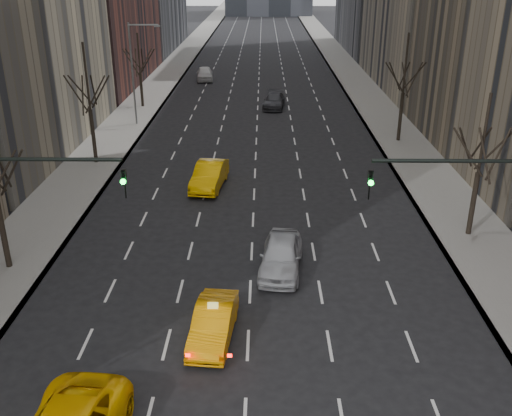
{
  "coord_description": "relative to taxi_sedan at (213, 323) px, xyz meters",
  "views": [
    {
      "loc": [
        0.55,
        -6.63,
        14.04
      ],
      "look_at": [
        0.25,
        17.65,
        3.5
      ],
      "focal_mm": 40.0,
      "sensor_mm": 36.0,
      "label": 1
    }
  ],
  "objects": [
    {
      "name": "sidewalk_left",
      "position": [
        -10.86,
        57.52,
        -0.63
      ],
      "size": [
        4.5,
        320.0,
        0.15
      ],
      "primitive_type": "cube",
      "color": "slate",
      "rests_on": "ground"
    },
    {
      "name": "sidewalk_right",
      "position": [
        13.64,
        57.52,
        -0.63
      ],
      "size": [
        4.5,
        320.0,
        0.15
      ],
      "primitive_type": "cube",
      "color": "slate",
      "rests_on": "ground"
    },
    {
      "name": "tree_lw_c",
      "position": [
        -10.61,
        21.52,
        3.33
      ],
      "size": [
        3.36,
        3.5,
        8.74
      ],
      "color": "black",
      "rests_on": "ground"
    },
    {
      "name": "tree_lw_d",
      "position": [
        -10.61,
        39.52,
        2.85
      ],
      "size": [
        3.36,
        3.5,
        7.36
      ],
      "color": "black",
      "rests_on": "ground"
    },
    {
      "name": "tree_rw_b",
      "position": [
        13.39,
        9.52,
        3.01
      ],
      "size": [
        3.36,
        3.5,
        7.82
      ],
      "color": "black",
      "rests_on": "ground"
    },
    {
      "name": "tree_rw_c",
      "position": [
        13.39,
        27.52,
        3.33
      ],
      "size": [
        3.36,
        3.5,
        8.74
      ],
      "color": "black",
      "rests_on": "ground"
    },
    {
      "name": "traffic_mast_right",
      "position": [
        10.5,
        -0.48,
        4.78
      ],
      "size": [
        6.69,
        0.39,
        8.0
      ],
      "color": "black",
      "rests_on": "ground"
    },
    {
      "name": "streetlight_far",
      "position": [
        -9.45,
        32.52,
        4.91
      ],
      "size": [
        2.83,
        0.22,
        9.0
      ],
      "color": "slate",
      "rests_on": "ground"
    },
    {
      "name": "taxi_sedan",
      "position": [
        0.0,
        0.0,
        0.0
      ],
      "size": [
        1.89,
        4.42,
        1.42
      ],
      "primitive_type": "imported",
      "rotation": [
        0.0,
        0.0,
        -0.09
      ],
      "color": "#FE9E05",
      "rests_on": "ground"
    },
    {
      "name": "silver_sedan_ahead",
      "position": [
        2.87,
        5.54,
        0.12
      ],
      "size": [
        2.5,
        5.06,
        1.66
      ],
      "primitive_type": "imported",
      "rotation": [
        0.0,
        0.0,
        -0.11
      ],
      "color": "#AAACB3",
      "rests_on": "ground"
    },
    {
      "name": "far_taxi",
      "position": [
        -1.63,
        16.78,
        0.13
      ],
      "size": [
        2.4,
        5.29,
        1.68
      ],
      "primitive_type": "imported",
      "rotation": [
        0.0,
        0.0,
        -0.12
      ],
      "color": "#FFB705",
      "rests_on": "ground"
    },
    {
      "name": "far_suv_grey",
      "position": [
        3.09,
        39.59,
        0.02
      ],
      "size": [
        2.61,
        5.25,
        1.47
      ],
      "primitive_type": "imported",
      "rotation": [
        0.0,
        0.0,
        -0.11
      ],
      "color": "#303136",
      "rests_on": "ground"
    },
    {
      "name": "far_car_white",
      "position": [
        -5.52,
        54.36,
        0.13
      ],
      "size": [
        2.47,
        5.12,
        1.69
      ],
      "primitive_type": "imported",
      "rotation": [
        0.0,
        0.0,
        0.1
      ],
      "color": "silver",
      "rests_on": "ground"
    }
  ]
}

